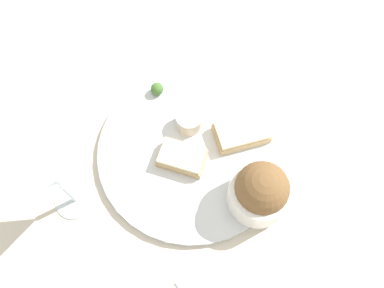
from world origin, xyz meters
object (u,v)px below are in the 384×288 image
at_px(salad_bowl, 260,191).
at_px(cheese_toast_near, 241,132).
at_px(sauce_ramekin, 189,120).
at_px(cheese_toast_far, 182,157).
at_px(wine_glass, 53,177).

height_order(salad_bowl, cheese_toast_near, salad_bowl).
height_order(sauce_ramekin, cheese_toast_near, sauce_ramekin).
bearing_deg(sauce_ramekin, cheese_toast_far, 82.32).
height_order(cheese_toast_near, cheese_toast_far, same).
bearing_deg(wine_glass, cheese_toast_far, -157.24).
relative_size(sauce_ramekin, wine_glass, 0.28).
distance_m(salad_bowl, cheese_toast_near, 0.13).
distance_m(salad_bowl, cheese_toast_far, 0.15).
relative_size(salad_bowl, cheese_toast_far, 1.13).
bearing_deg(sauce_ramekin, cheese_toast_near, 169.31).
bearing_deg(salad_bowl, cheese_toast_near, -78.32).
xyz_separation_m(sauce_ramekin, cheese_toast_far, (0.01, 0.07, -0.01)).
distance_m(sauce_ramekin, cheese_toast_far, 0.07).
bearing_deg(cheese_toast_far, cheese_toast_near, -152.98).
xyz_separation_m(salad_bowl, cheese_toast_near, (0.02, -0.12, -0.03)).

